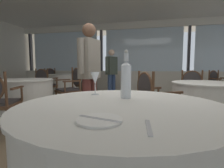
{
  "coord_description": "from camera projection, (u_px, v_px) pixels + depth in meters",
  "views": [
    {
      "loc": [
        0.35,
        -2.5,
        0.99
      ],
      "look_at": [
        0.09,
        -1.41,
        0.88
      ],
      "focal_mm": 27.35,
      "sensor_mm": 36.0,
      "label": 1
    }
  ],
  "objects": [
    {
      "name": "ground_plane",
      "position": [
        127.0,
        133.0,
        2.59
      ],
      "size": [
        13.95,
        13.95,
        0.0
      ],
      "primitive_type": "plane",
      "color": "#756047"
    },
    {
      "name": "window_wall_far",
      "position": [
        142.0,
        65.0,
        6.4
      ],
      "size": [
        10.2,
        0.14,
        2.67
      ],
      "color": "silver",
      "rests_on": "ground_plane"
    },
    {
      "name": "foreground_table",
      "position": [
        121.0,
        160.0,
        1.13
      ],
      "size": [
        1.31,
        1.31,
        0.76
      ],
      "color": "silver",
      "rests_on": "ground_plane"
    },
    {
      "name": "side_plate",
      "position": [
        99.0,
        120.0,
        0.74
      ],
      "size": [
        0.2,
        0.2,
        0.01
      ],
      "primitive_type": "cylinder",
      "color": "white",
      "rests_on": "foreground_table"
    },
    {
      "name": "butter_knife",
      "position": [
        99.0,
        119.0,
        0.74
      ],
      "size": [
        0.21,
        0.07,
        0.0
      ],
      "primitive_type": "cube",
      "rotation": [
        0.0,
        0.0,
        -0.26
      ],
      "color": "silver",
      "rests_on": "foreground_table"
    },
    {
      "name": "dinner_fork",
      "position": [
        149.0,
        127.0,
        0.66
      ],
      "size": [
        0.03,
        0.18,
        0.0
      ],
      "primitive_type": "cube",
      "rotation": [
        0.0,
        0.0,
        1.66
      ],
      "color": "silver",
      "rests_on": "foreground_table"
    },
    {
      "name": "water_bottle",
      "position": [
        126.0,
        79.0,
        1.28
      ],
      "size": [
        0.08,
        0.08,
        0.36
      ],
      "color": "white",
      "rests_on": "foreground_table"
    },
    {
      "name": "wine_glass",
      "position": [
        95.0,
        79.0,
        1.45
      ],
      "size": [
        0.08,
        0.08,
        0.2
      ],
      "color": "white",
      "rests_on": "foreground_table"
    },
    {
      "name": "background_table_0",
      "position": [
        206.0,
        106.0,
        2.67
      ],
      "size": [
        1.06,
        1.06,
        0.76
      ],
      "color": "silver",
      "rests_on": "ground_plane"
    },
    {
      "name": "dining_chair_0_1",
      "position": [
        193.0,
        88.0,
        3.59
      ],
      "size": [
        0.54,
        0.47,
        0.93
      ],
      "rotation": [
        0.0,
        0.0,
        11.0
      ],
      "color": "brown",
      "rests_on": "ground_plane"
    },
    {
      "name": "dining_chair_0_2",
      "position": [
        152.0,
        99.0,
        2.38
      ],
      "size": [
        0.63,
        0.65,
        0.94
      ],
      "rotation": [
        0.0,
        0.0,
        13.09
      ],
      "color": "brown",
      "rests_on": "ground_plane"
    },
    {
      "name": "background_table_1",
      "position": [
        63.0,
        85.0,
        5.95
      ],
      "size": [
        1.04,
        1.04,
        0.76
      ],
      "color": "silver",
      "rests_on": "ground_plane"
    },
    {
      "name": "dining_chair_1_0",
      "position": [
        45.0,
        82.0,
        5.02
      ],
      "size": [
        0.56,
        0.5,
        0.96
      ],
      "rotation": [
        0.0,
        0.0,
        7.79
      ],
      "color": "brown",
      "rests_on": "ground_plane"
    },
    {
      "name": "dining_chair_1_1",
      "position": [
        90.0,
        80.0,
        6.14
      ],
      "size": [
        0.62,
        0.64,
        0.89
      ],
      "rotation": [
        0.0,
        0.0,
        9.88
      ],
      "color": "brown",
      "rests_on": "ground_plane"
    },
    {
      "name": "dining_chair_1_2",
      "position": [
        51.0,
        78.0,
        6.62
      ],
      "size": [
        0.64,
        0.66,
        0.96
      ],
      "rotation": [
        0.0,
        0.0,
        11.97
      ],
      "color": "brown",
      "rests_on": "ground_plane"
    },
    {
      "name": "dining_chair_2_2",
      "position": [
        217.0,
        83.0,
        4.98
      ],
      "size": [
        0.66,
        0.65,
        0.91
      ],
      "rotation": [
        0.0,
        0.0,
        11.64
      ],
      "color": "brown",
      "rests_on": "ground_plane"
    },
    {
      "name": "background_table_3",
      "position": [
        24.0,
        99.0,
        3.32
      ],
      "size": [
        1.1,
        1.1,
        0.76
      ],
      "color": "silver",
      "rests_on": "ground_plane"
    },
    {
      "name": "dining_chair_3_0",
      "position": [
        72.0,
        85.0,
        3.87
      ],
      "size": [
        0.66,
        0.65,
        0.99
      ],
      "rotation": [
        0.0,
        0.0,
        4.0
      ],
      "color": "brown",
      "rests_on": "ground_plane"
    },
    {
      "name": "diner_person_0",
      "position": [
        112.0,
        71.0,
        5.47
      ],
      "size": [
        0.35,
        0.47,
        1.55
      ],
      "rotation": [
        0.0,
        0.0,
        5.77
      ],
      "color": "#334770",
      "rests_on": "ground_plane"
    },
    {
      "name": "diner_person_1",
      "position": [
        89.0,
        70.0,
        2.69
      ],
      "size": [
        0.27,
        0.52,
        1.67
      ],
      "rotation": [
        0.0,
        0.0,
        6.07
      ],
      "color": "brown",
      "rests_on": "ground_plane"
    }
  ]
}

